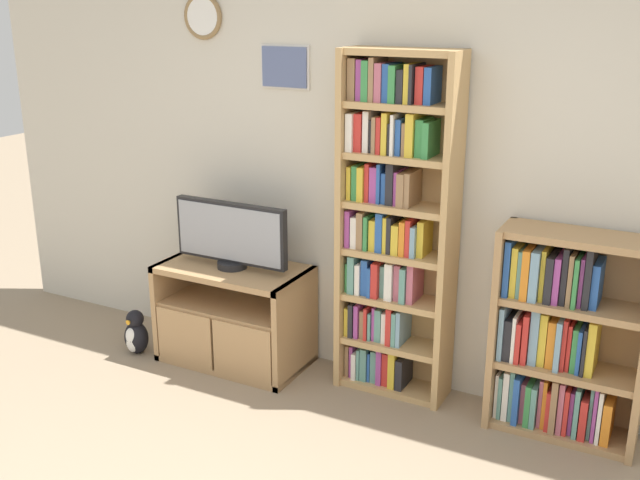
# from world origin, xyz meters

# --- Properties ---
(wall_back) EXTENTS (6.12, 0.09, 2.60)m
(wall_back) POSITION_xyz_m (-0.01, 2.25, 1.30)
(wall_back) COLOR beige
(wall_back) RESTS_ON ground_plane
(tv_stand) EXTENTS (0.90, 0.49, 0.62)m
(tv_stand) POSITION_xyz_m (-1.08, 1.93, 0.31)
(tv_stand) COLOR tan
(tv_stand) RESTS_ON ground_plane
(television) EXTENTS (0.75, 0.18, 0.40)m
(television) POSITION_xyz_m (-1.08, 1.93, 0.83)
(television) COLOR black
(television) RESTS_ON tv_stand
(bookshelf_tall) EXTENTS (0.63, 0.26, 1.92)m
(bookshelf_tall) POSITION_xyz_m (-0.11, 2.09, 0.98)
(bookshelf_tall) COLOR tan
(bookshelf_tall) RESTS_ON ground_plane
(bookshelf_short) EXTENTS (0.75, 0.30, 1.08)m
(bookshelf_short) POSITION_xyz_m (0.83, 2.07, 0.51)
(bookshelf_short) COLOR tan
(bookshelf_short) RESTS_ON ground_plane
(penguin_figurine) EXTENTS (0.16, 0.14, 0.29)m
(penguin_figurine) POSITION_xyz_m (-1.70, 1.73, 0.13)
(penguin_figurine) COLOR black
(penguin_figurine) RESTS_ON ground_plane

